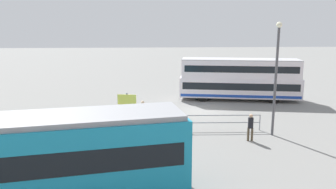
{
  "coord_description": "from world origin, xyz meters",
  "views": [
    {
      "loc": [
        4.3,
        26.15,
        6.85
      ],
      "look_at": [
        2.91,
        3.99,
        2.24
      ],
      "focal_mm": 35.62,
      "sensor_mm": 36.0,
      "label": 1
    }
  ],
  "objects_px": {
    "pedestrian_crossing": "(251,126)",
    "pedestrian_near_railing": "(143,111)",
    "double_decker_bus": "(239,79)",
    "street_lamp": "(276,71)",
    "info_sign": "(127,104)"
  },
  "relations": [
    {
      "from": "double_decker_bus",
      "to": "info_sign",
      "type": "relative_size",
      "value": 4.36
    },
    {
      "from": "info_sign",
      "to": "street_lamp",
      "type": "height_order",
      "value": "street_lamp"
    },
    {
      "from": "double_decker_bus",
      "to": "pedestrian_crossing",
      "type": "relative_size",
      "value": 6.68
    },
    {
      "from": "pedestrian_crossing",
      "to": "street_lamp",
      "type": "distance_m",
      "value": 3.75
    },
    {
      "from": "double_decker_bus",
      "to": "pedestrian_crossing",
      "type": "distance_m",
      "value": 11.54
    },
    {
      "from": "pedestrian_crossing",
      "to": "street_lamp",
      "type": "bearing_deg",
      "value": -149.9
    },
    {
      "from": "pedestrian_crossing",
      "to": "street_lamp",
      "type": "relative_size",
      "value": 0.24
    },
    {
      "from": "pedestrian_crossing",
      "to": "pedestrian_near_railing",
      "type": "bearing_deg",
      "value": -30.91
    },
    {
      "from": "pedestrian_near_railing",
      "to": "pedestrian_crossing",
      "type": "relative_size",
      "value": 1.02
    },
    {
      "from": "double_decker_bus",
      "to": "street_lamp",
      "type": "relative_size",
      "value": 1.59
    },
    {
      "from": "double_decker_bus",
      "to": "pedestrian_near_railing",
      "type": "relative_size",
      "value": 6.58
    },
    {
      "from": "pedestrian_near_railing",
      "to": "info_sign",
      "type": "height_order",
      "value": "info_sign"
    },
    {
      "from": "pedestrian_crossing",
      "to": "info_sign",
      "type": "bearing_deg",
      "value": -17.83
    },
    {
      "from": "double_decker_bus",
      "to": "street_lamp",
      "type": "bearing_deg",
      "value": 86.52
    },
    {
      "from": "double_decker_bus",
      "to": "street_lamp",
      "type": "distance_m",
      "value": 10.47
    }
  ]
}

